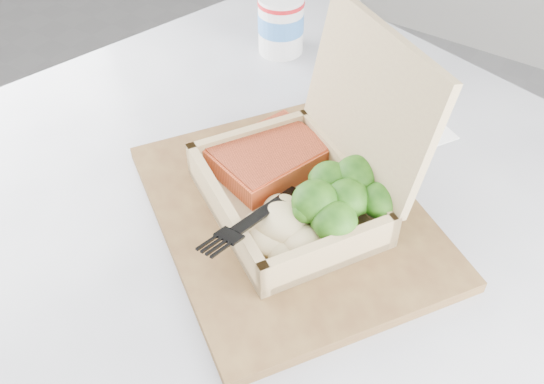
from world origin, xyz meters
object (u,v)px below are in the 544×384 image
Objects in this scene: cafe_table at (264,331)px; takeout_container at (313,167)px; paper_cup at (281,23)px; serving_tray at (289,213)px.

takeout_container is (0.03, 0.05, 0.26)m from cafe_table.
takeout_container is at bearing -50.52° from paper_cup.
takeout_container reaches higher than serving_tray.
serving_tray is 1.27× the size of takeout_container.
serving_tray is at bearing 65.00° from cafe_table.
serving_tray is 0.35m from paper_cup.
paper_cup reaches higher than serving_tray.
takeout_container reaches higher than cafe_table.
cafe_table is 12.67× the size of paper_cup.
serving_tray is 0.06m from takeout_container.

